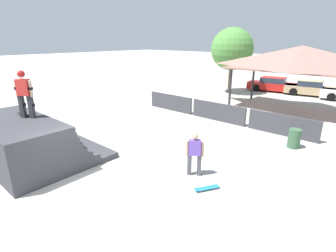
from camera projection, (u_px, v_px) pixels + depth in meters
The scene contains 12 objects.
ground_plane at pixel (92, 188), 8.46m from camera, with size 160.00×160.00×0.00m, color #ADA8A0.
quarter_pipe_ramp at pixel (27, 142), 10.13m from camera, with size 4.75×3.93×1.74m.
skater_on_deck at pixel (24, 91), 9.64m from camera, with size 0.72×0.55×1.77m.
skateboard_on_deck at pixel (24, 114), 10.18m from camera, with size 0.85×0.22×0.09m.
bystander_walking at pixel (195, 152), 9.04m from camera, with size 0.57×0.44×1.57m.
skateboard_on_ground at pixel (206, 188), 8.36m from camera, with size 0.59×0.83×0.09m.
barrier_fence at pixel (218, 112), 15.30m from camera, with size 10.81×0.12×1.05m.
pavilion_shelter at pixel (301, 58), 16.23m from camera, with size 8.84×4.23×4.20m.
tree_beside_pavilion at pixel (232, 49), 22.21m from camera, with size 3.56×3.56×5.53m.
trash_bin at pixel (294, 138), 11.52m from camera, with size 0.52×0.52×0.85m, color #385B3D.
parked_car_red at pixel (274, 85), 23.87m from camera, with size 4.78×2.54×1.27m.
parked_car_tan at pixel (311, 88), 22.09m from camera, with size 4.24×2.31×1.27m.
Camera 1 is at (6.73, -3.91, 4.60)m, focal length 28.00 mm.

